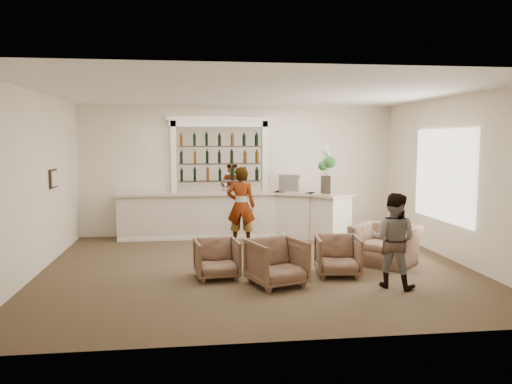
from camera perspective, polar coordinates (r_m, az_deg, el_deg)
ground at (r=9.61m, az=0.07°, el=-8.64°), size 8.00×8.00×0.00m
room_shell at (r=10.02m, az=0.48°, el=5.49°), size 8.04×7.02×3.32m
bar_counter at (r=12.40m, az=-2.45°, el=-2.61°), size 5.72×1.80×1.14m
back_bar_alcove at (r=12.65m, az=-4.16°, el=4.19°), size 2.64×0.25×3.00m
cocktail_table at (r=9.23m, az=2.55°, el=-7.65°), size 0.62×0.62×0.50m
sommelier at (r=11.53m, az=-1.72°, el=-1.58°), size 0.73×0.55×1.81m
guest at (r=8.54m, az=15.42°, el=-5.33°), size 0.96×0.93×1.57m
armchair_left at (r=8.87m, az=-4.50°, el=-7.59°), size 0.83×0.85×0.69m
armchair_center at (r=8.41m, az=2.40°, el=-8.03°), size 1.08×1.09×0.78m
armchair_right at (r=9.13m, az=9.33°, el=-7.18°), size 0.86×0.88×0.72m
armchair_far at (r=10.15m, az=14.53°, el=-5.86°), size 1.54×1.54×0.75m
espresso_machine at (r=12.47m, az=3.83°, el=1.05°), size 0.59×0.54×0.43m
flower_vase at (r=12.07m, az=7.99°, el=2.86°), size 0.30×0.30×1.13m
wine_glass_bar_left at (r=12.30m, az=-3.53°, el=0.47°), size 0.07×0.07×0.21m
wine_glass_bar_right at (r=12.32m, az=-1.56°, el=0.49°), size 0.07×0.07×0.21m
wine_glass_tbl_a at (r=9.17m, az=1.78°, el=-5.48°), size 0.07×0.07×0.21m
wine_glass_tbl_b at (r=9.25m, az=3.09°, el=-5.38°), size 0.07×0.07×0.21m
wine_glass_tbl_c at (r=9.04m, az=2.95°, el=-5.65°), size 0.07×0.07×0.21m
napkin_holder at (r=9.30m, az=2.29°, el=-5.60°), size 0.08×0.08×0.12m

